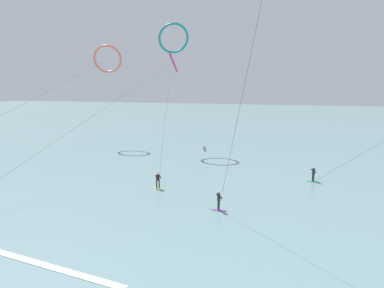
# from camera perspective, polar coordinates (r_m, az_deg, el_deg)

# --- Properties ---
(sea_water) EXTENTS (400.00, 200.00, 0.08)m
(sea_water) POSITION_cam_1_polar(r_m,az_deg,el_deg) (111.22, 14.17, 3.62)
(sea_water) COLOR slate
(sea_water) RESTS_ON ground
(surfer_emerald) EXTENTS (1.40, 0.70, 1.70)m
(surfer_emerald) POSITION_cam_1_polar(r_m,az_deg,el_deg) (41.24, 19.12, -4.81)
(surfer_emerald) COLOR #199351
(surfer_emerald) RESTS_ON ground
(surfer_lime) EXTENTS (1.40, 0.73, 1.70)m
(surfer_lime) POSITION_cam_1_polar(r_m,az_deg,el_deg) (36.57, -5.56, -6.11)
(surfer_lime) COLOR #8CC62D
(surfer_lime) RESTS_ON ground
(surfer_violet) EXTENTS (1.40, 0.71, 1.70)m
(surfer_violet) POSITION_cam_1_polar(r_m,az_deg,el_deg) (30.30, 4.35, -9.38)
(surfer_violet) COLOR purple
(surfer_violet) RESTS_ON ground
(kite_magenta) EXTENTS (3.40, 51.87, 17.49)m
(kite_magenta) POSITION_cam_1_polar(r_m,az_deg,el_deg) (68.17, -3.18, 13.30)
(kite_magenta) COLOR #CC288E
(kite_magenta) RESTS_ON ground
(kite_coral) EXTENTS (5.42, 47.05, 17.86)m
(kite_coral) POSITION_cam_1_polar(r_m,az_deg,el_deg) (65.91, -13.59, 13.26)
(kite_coral) COLOR #EA7260
(kite_coral) RESTS_ON ground
(kite_teal) EXTENTS (10.18, 25.79, 20.78)m
(kite_teal) POSITION_cam_1_polar(r_m,az_deg,el_deg) (60.21, -3.03, 16.77)
(kite_teal) COLOR teal
(kite_teal) RESTS_ON ground
(wave_crest_far) EXTENTS (14.93, 2.13, 0.12)m
(wave_crest_far) POSITION_cam_1_polar(r_m,az_deg,el_deg) (24.75, -25.59, -16.64)
(wave_crest_far) COLOR white
(wave_crest_far) RESTS_ON ground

